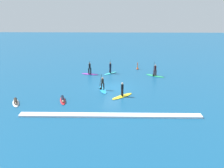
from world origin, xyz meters
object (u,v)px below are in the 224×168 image
(surfer_on_green_board, at_px, (155,73))
(surfer_on_white_board, at_px, (16,102))
(surfer_on_purple_board, at_px, (90,71))
(surfer_on_red_board, at_px, (63,100))
(marker_buoy, at_px, (138,68))
(surfer_on_teal_board, at_px, (110,70))
(surfer_on_yellow_board, at_px, (122,94))
(surfer_on_blue_board, at_px, (103,87))

(surfer_on_green_board, distance_m, surfer_on_white_board, 20.61)
(surfer_on_purple_board, xyz_separation_m, surfer_on_white_board, (-7.17, -12.21, -0.31))
(surfer_on_purple_board, distance_m, surfer_on_white_board, 14.16)
(surfer_on_purple_board, relative_size, surfer_on_white_board, 1.05)
(surfer_on_red_board, height_order, surfer_on_green_board, surfer_on_green_board)
(surfer_on_white_board, bearing_deg, marker_buoy, 114.48)
(surfer_on_teal_board, xyz_separation_m, surfer_on_red_board, (-5.18, -11.97, -0.34))
(surfer_on_teal_board, relative_size, surfer_on_white_board, 0.87)
(surfer_on_teal_board, xyz_separation_m, marker_buoy, (4.46, 2.70, -0.30))
(surfer_on_teal_board, height_order, surfer_on_white_board, surfer_on_teal_board)
(surfer_on_yellow_board, height_order, surfer_on_purple_board, surfer_on_purple_board)
(surfer_on_teal_board, height_order, surfer_on_purple_board, surfer_on_purple_board)
(surfer_on_yellow_board, distance_m, marker_buoy, 13.36)
(surfer_on_yellow_board, bearing_deg, surfer_on_red_board, -31.30)
(surfer_on_red_board, relative_size, surfer_on_blue_board, 0.85)
(surfer_on_red_board, distance_m, surfer_on_purple_board, 11.57)
(surfer_on_red_board, xyz_separation_m, surfer_on_purple_board, (2.02, 11.39, 0.31))
(marker_buoy, bearing_deg, surfer_on_green_board, -59.89)
(surfer_on_red_board, distance_m, surfer_on_green_board, 16.02)
(surfer_on_blue_board, relative_size, surfer_on_white_board, 1.25)
(surfer_on_blue_board, bearing_deg, surfer_on_white_board, 101.84)
(surfer_on_yellow_board, xyz_separation_m, surfer_on_teal_board, (-1.69, 10.37, 0.14))
(surfer_on_teal_board, height_order, surfer_on_blue_board, surfer_on_teal_board)
(surfer_on_yellow_board, bearing_deg, surfer_on_purple_board, -107.98)
(surfer_on_yellow_board, relative_size, surfer_on_green_board, 0.98)
(surfer_on_white_board, relative_size, marker_buoy, 2.13)
(surfer_on_red_board, bearing_deg, surfer_on_green_board, 117.40)
(surfer_on_green_board, relative_size, marker_buoy, 2.36)
(surfer_on_green_board, relative_size, surfer_on_blue_board, 0.89)
(surfer_on_red_board, height_order, surfer_on_purple_board, surfer_on_purple_board)
(surfer_on_yellow_board, height_order, surfer_on_blue_board, surfer_on_blue_board)
(surfer_on_purple_board, distance_m, marker_buoy, 8.30)
(surfer_on_teal_board, xyz_separation_m, surfer_on_blue_board, (-0.79, -8.03, -0.14))
(surfer_on_red_board, bearing_deg, surfer_on_white_board, -95.13)
(surfer_on_teal_board, relative_size, surfer_on_purple_board, 0.82)
(surfer_on_blue_board, relative_size, marker_buoy, 2.66)
(surfer_on_green_board, distance_m, surfer_on_blue_board, 10.12)
(surfer_on_red_board, height_order, surfer_on_white_board, surfer_on_white_board)
(surfer_on_yellow_board, distance_m, surfer_on_white_board, 12.27)
(surfer_on_teal_board, relative_size, surfer_on_red_board, 0.82)
(surfer_on_teal_board, height_order, surfer_on_red_board, surfer_on_teal_board)
(surfer_on_purple_board, height_order, surfer_on_white_board, surfer_on_purple_board)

